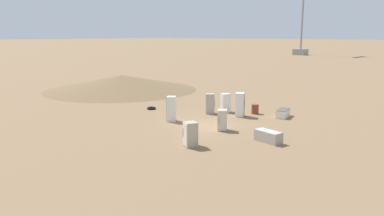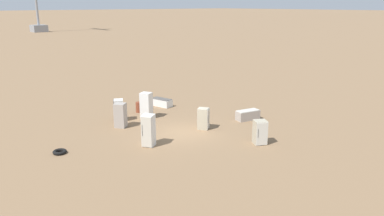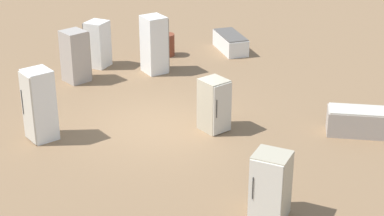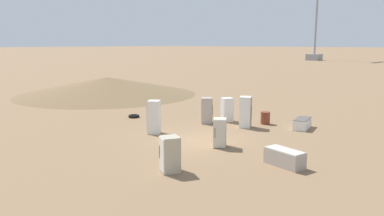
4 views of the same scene
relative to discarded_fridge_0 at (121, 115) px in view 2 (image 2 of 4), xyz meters
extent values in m
plane|color=#846647|center=(3.61, 2.48, -0.83)|extent=(1000.00, 1000.00, 0.00)
cube|color=gray|center=(-94.64, 26.78, 0.20)|extent=(4.12, 4.12, 2.06)
cube|color=#A89E93|center=(0.01, -0.01, 0.00)|extent=(0.98, 0.97, 1.66)
cube|color=gray|center=(-0.21, 0.27, 0.00)|extent=(0.57, 0.45, 1.60)
cylinder|color=#2D2D2D|center=(-0.03, 0.45, 0.08)|extent=(0.02, 0.02, 0.58)
cube|color=white|center=(4.15, -0.51, 0.12)|extent=(0.92, 0.91, 1.91)
cube|color=beige|center=(4.34, -0.80, 0.12)|extent=(0.56, 0.39, 1.83)
cylinder|color=#2D2D2D|center=(4.16, -0.95, 0.22)|extent=(0.02, 0.02, 0.67)
cube|color=#A89E93|center=(4.49, 7.86, -0.50)|extent=(1.09, 1.83, 0.67)
cube|color=beige|center=(4.49, 7.86, -0.14)|extent=(1.04, 1.76, 0.04)
cube|color=white|center=(-2.63, 5.32, -0.54)|extent=(1.89, 1.14, 0.58)
cube|color=#56514C|center=(-2.63, 5.32, -0.23)|extent=(1.82, 1.10, 0.04)
cube|color=#B2A88E|center=(3.92, 4.01, -0.11)|extent=(0.91, 0.90, 1.44)
cube|color=beige|center=(4.22, 4.21, -0.11)|extent=(0.37, 0.52, 1.38)
cylinder|color=#2D2D2D|center=(4.37, 4.05, -0.04)|extent=(0.02, 0.02, 0.50)
cube|color=white|center=(-0.63, 2.51, 0.12)|extent=(0.98, 0.94, 1.90)
cube|color=gray|center=(-0.80, 2.82, 0.12)|extent=(0.66, 0.37, 1.83)
cylinder|color=#2D2D2D|center=(-0.58, 2.97, 0.22)|extent=(0.02, 0.02, 0.67)
cube|color=#B2A88E|center=(8.18, 4.76, -0.11)|extent=(0.95, 0.97, 1.45)
cube|color=silver|center=(8.49, 4.58, -0.11)|extent=(0.38, 0.63, 1.39)
cylinder|color=#2D2D2D|center=(8.39, 4.34, -0.03)|extent=(0.02, 0.02, 0.51)
cube|color=white|center=(-1.33, 0.63, -0.05)|extent=(0.91, 0.90, 1.57)
cube|color=#56514C|center=(-1.50, 0.33, -0.05)|extent=(0.59, 0.36, 1.51)
cylinder|color=#2D2D2D|center=(-1.72, 0.43, 0.03)|extent=(0.02, 0.02, 0.55)
torus|color=black|center=(1.91, -5.02, -0.73)|extent=(0.77, 0.77, 0.19)
cylinder|color=brown|center=(-2.28, 2.96, -0.44)|extent=(0.59, 0.59, 0.79)
camera|label=1|loc=(24.43, 18.39, 5.64)|focal=35.00mm
camera|label=2|loc=(21.65, -12.02, 7.29)|focal=35.00mm
camera|label=3|loc=(19.52, 2.30, 6.71)|focal=60.00mm
camera|label=4|loc=(18.44, 14.94, 4.28)|focal=35.00mm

